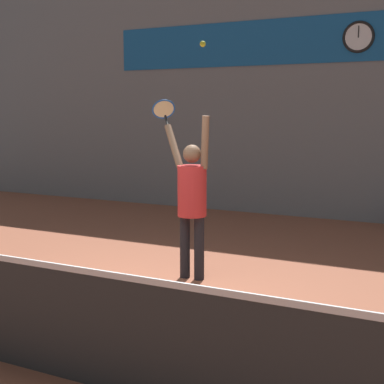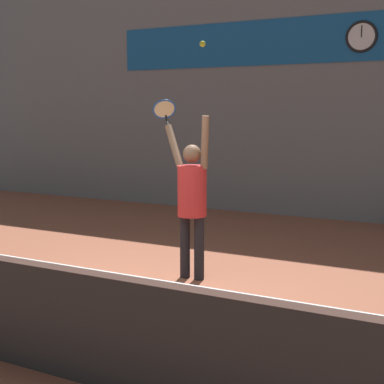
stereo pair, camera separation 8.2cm
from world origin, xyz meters
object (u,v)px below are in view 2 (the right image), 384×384
(tennis_player, at_px, (192,196))
(tennis_ball, at_px, (203,44))
(scoreboard_clock, at_px, (361,37))
(tennis_racket, at_px, (164,110))

(tennis_player, xyz_separation_m, tennis_ball, (0.18, -0.08, 1.85))
(tennis_player, bearing_deg, scoreboard_clock, 75.07)
(scoreboard_clock, bearing_deg, tennis_player, -104.93)
(scoreboard_clock, distance_m, tennis_racket, 4.78)
(tennis_racket, bearing_deg, scoreboard_clock, 65.64)
(scoreboard_clock, height_order, tennis_ball, scoreboard_clock)
(tennis_player, relative_size, tennis_racket, 4.82)
(tennis_player, relative_size, tennis_ball, 29.36)
(tennis_ball, bearing_deg, tennis_racket, 146.54)
(tennis_racket, relative_size, tennis_ball, 6.09)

